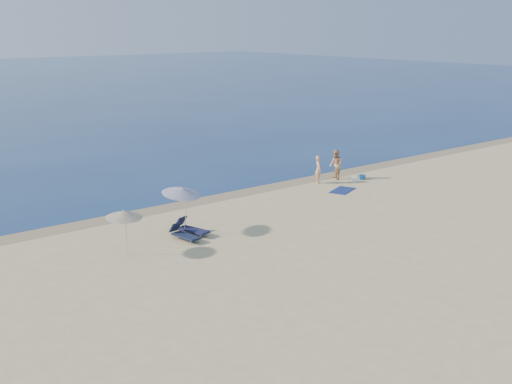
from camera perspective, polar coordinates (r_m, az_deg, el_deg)
wet_sand_strip at (r=38.19m, az=-0.45°, el=0.12°), size 240.00×1.60×0.00m
person_left at (r=40.02m, az=5.57°, el=2.01°), size 0.68×0.76×1.74m
person_right at (r=41.13m, az=7.10°, el=2.42°), size 1.02×1.13×1.90m
beach_towel at (r=38.57m, az=7.69°, el=0.15°), size 2.10×1.66×0.03m
white_bag at (r=40.81m, az=8.79°, el=1.09°), size 0.35×0.32×0.27m
blue_cooler at (r=41.54m, az=9.38°, el=1.32°), size 0.48×0.40×0.29m
umbrella_near at (r=30.20m, az=-6.64°, el=0.11°), size 2.31×2.33×2.42m
umbrella_far at (r=27.73m, az=-11.66°, el=-1.94°), size 1.66×1.68×2.08m
lounger_left at (r=29.69m, az=-6.43°, el=-3.77°), size 0.78×1.70×0.72m
lounger_right at (r=30.43m, az=-5.79°, el=-3.26°), size 1.06×1.85×0.78m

